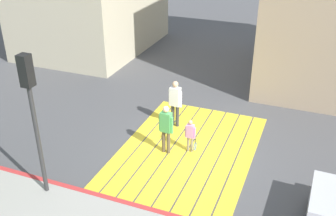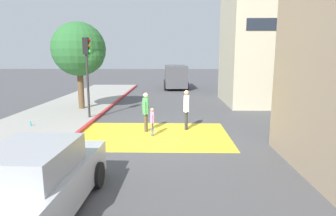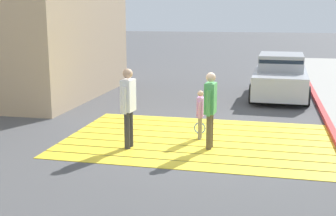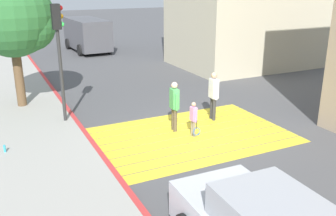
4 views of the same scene
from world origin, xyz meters
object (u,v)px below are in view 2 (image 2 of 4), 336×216
at_px(traffic_light_corner, 87,62).
at_px(water_bottle, 31,124).
at_px(pedestrian_child_with_racket, 152,121).
at_px(van_down_street, 176,76).
at_px(car_parked_near_curb, 36,183).
at_px(pedestrian_adult_lead, 186,107).
at_px(street_tree, 80,51).
at_px(pedestrian_adult_trailing, 146,109).

distance_m(traffic_light_corner, water_bottle, 4.07).
relative_size(traffic_light_corner, pedestrian_child_with_racket, 3.52).
relative_size(van_down_street, water_bottle, 24.05).
height_order(car_parked_near_curb, pedestrian_adult_lead, pedestrian_adult_lead).
height_order(car_parked_near_curb, pedestrian_child_with_racket, car_parked_near_curb).
height_order(street_tree, pedestrian_adult_lead, street_tree).
distance_m(pedestrian_adult_lead, pedestrian_adult_trailing, 1.84).
distance_m(car_parked_near_curb, pedestrian_adult_trailing, 7.02).
height_order(van_down_street, pedestrian_adult_trailing, van_down_street).
height_order(traffic_light_corner, pedestrian_adult_lead, traffic_light_corner).
xyz_separation_m(pedestrian_adult_lead, pedestrian_child_with_racket, (-1.47, -1.10, -0.39)).
xyz_separation_m(van_down_street, traffic_light_corner, (-4.64, -14.49, 1.76)).
height_order(street_tree, pedestrian_child_with_racket, street_tree).
height_order(traffic_light_corner, street_tree, street_tree).
bearing_deg(street_tree, pedestrian_adult_lead, -36.45).
bearing_deg(pedestrian_child_with_racket, car_parked_near_curb, -108.06).
bearing_deg(van_down_street, car_parked_near_curb, -97.35).
distance_m(traffic_light_corner, pedestrian_child_with_racket, 5.31).
bearing_deg(pedestrian_adult_trailing, pedestrian_child_with_racket, -65.44).
bearing_deg(van_down_street, pedestrian_child_with_racket, -93.50).
bearing_deg(pedestrian_adult_lead, car_parked_near_curb, -115.66).
distance_m(traffic_light_corner, pedestrian_adult_lead, 5.78).
bearing_deg(traffic_light_corner, water_bottle, -138.40).
relative_size(pedestrian_adult_trailing, pedestrian_child_with_racket, 1.45).
height_order(car_parked_near_curb, water_bottle, car_parked_near_curb).
relative_size(car_parked_near_curb, street_tree, 0.82).
relative_size(van_down_street, pedestrian_child_with_racket, 4.39).
bearing_deg(traffic_light_corner, car_parked_near_curb, -80.30).
distance_m(car_parked_near_curb, street_tree, 12.38).
bearing_deg(water_bottle, van_down_street, 67.41).
bearing_deg(van_down_street, pedestrian_adult_lead, -88.66).
distance_m(car_parked_near_curb, pedestrian_child_with_racket, 6.39).
bearing_deg(pedestrian_adult_lead, street_tree, 143.55).
bearing_deg(van_down_street, street_tree, -115.70).
distance_m(street_tree, pedestrian_adult_trailing, 7.06).
distance_m(car_parked_near_curb, van_down_street, 23.93).
xyz_separation_m(van_down_street, pedestrian_child_with_racket, (-1.08, -17.65, -0.60)).
xyz_separation_m(traffic_light_corner, water_bottle, (-2.21, -1.96, -2.81)).
bearing_deg(water_bottle, pedestrian_adult_lead, -0.73).
bearing_deg(car_parked_near_curb, pedestrian_child_with_racket, 71.94).
distance_m(traffic_light_corner, street_tree, 2.81).
height_order(street_tree, pedestrian_adult_trailing, street_tree).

